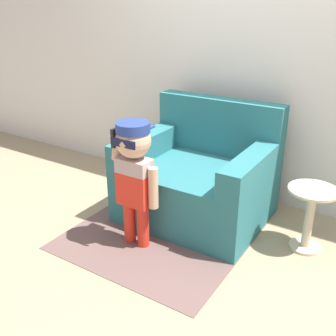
# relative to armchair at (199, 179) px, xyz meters

# --- Properties ---
(ground_plane) EXTENTS (10.00, 10.00, 0.00)m
(ground_plane) POSITION_rel_armchair_xyz_m (0.11, -0.06, -0.32)
(ground_plane) COLOR #998466
(wall_back) EXTENTS (10.00, 0.05, 2.60)m
(wall_back) POSITION_rel_armchair_xyz_m (0.11, 0.56, 0.98)
(wall_back) COLOR silver
(wall_back) RESTS_ON ground_plane
(armchair) EXTENTS (1.09, 0.91, 0.91)m
(armchair) POSITION_rel_armchair_xyz_m (0.00, 0.00, 0.00)
(armchair) COLOR #286B70
(armchair) RESTS_ON ground_plane
(person_child) EXTENTS (0.37, 0.28, 0.92)m
(person_child) POSITION_rel_armchair_xyz_m (-0.17, -0.63, 0.30)
(person_child) COLOR red
(person_child) RESTS_ON ground_plane
(side_table) EXTENTS (0.34, 0.34, 0.47)m
(side_table) POSITION_rel_armchair_xyz_m (0.89, -0.03, -0.03)
(side_table) COLOR beige
(side_table) RESTS_ON ground_plane
(rug) EXTENTS (1.27, 1.23, 0.01)m
(rug) POSITION_rel_armchair_xyz_m (-0.09, -0.45, -0.31)
(rug) COLOR brown
(rug) RESTS_ON ground_plane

